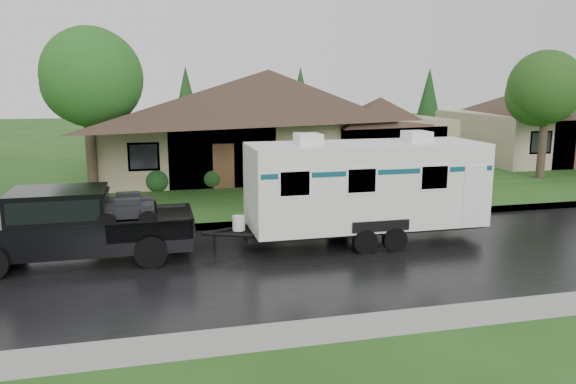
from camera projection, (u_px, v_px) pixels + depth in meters
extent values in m
plane|color=#254B17|center=(299.00, 241.00, 18.16)|extent=(140.00, 140.00, 0.00)
cube|color=black|center=(317.00, 259.00, 16.26)|extent=(140.00, 8.00, 0.01)
cube|color=gray|center=(283.00, 222.00, 20.29)|extent=(140.00, 0.50, 0.15)
cube|color=#254B17|center=(232.00, 170.00, 32.44)|extent=(140.00, 26.00, 0.15)
cube|color=gray|center=(269.00, 144.00, 31.66)|extent=(18.00, 10.00, 3.00)
pyramid|color=#34241C|center=(269.00, 69.00, 30.87)|extent=(19.44, 10.80, 2.60)
cube|color=gray|center=(379.00, 150.00, 30.10)|extent=(5.76, 4.00, 2.70)
cube|color=#B9AC8A|center=(565.00, 135.00, 36.86)|extent=(14.00, 9.00, 3.00)
pyramid|color=#34241C|center=(570.00, 76.00, 36.13)|extent=(15.12, 9.72, 2.30)
cylinder|color=#382B1E|center=(92.00, 160.00, 24.47)|extent=(0.46, 0.46, 3.13)
sphere|color=#2D7225|center=(86.00, 80.00, 23.82)|extent=(4.32, 4.32, 4.32)
cylinder|color=#382B1E|center=(542.00, 152.00, 28.92)|extent=(0.42, 0.42, 2.74)
sphere|color=#2C5C1E|center=(547.00, 93.00, 28.34)|extent=(3.78, 3.78, 3.78)
sphere|color=#143814|center=(157.00, 179.00, 25.88)|extent=(1.00, 1.00, 1.00)
sphere|color=#143814|center=(212.00, 177.00, 26.48)|extent=(1.00, 1.00, 1.00)
sphere|color=#143814|center=(264.00, 175.00, 27.07)|extent=(1.00, 1.00, 1.00)
sphere|color=#143814|center=(314.00, 173.00, 27.67)|extent=(1.00, 1.00, 1.00)
sphere|color=#143814|center=(362.00, 171.00, 28.26)|extent=(1.00, 1.00, 1.00)
sphere|color=#143814|center=(408.00, 169.00, 28.86)|extent=(1.00, 1.00, 1.00)
cube|color=black|center=(77.00, 233.00, 15.90)|extent=(6.35, 2.12, 0.91)
cube|color=black|center=(59.00, 206.00, 15.64)|extent=(2.54, 1.99, 0.95)
cube|color=black|center=(59.00, 204.00, 15.63)|extent=(2.33, 2.03, 0.58)
cube|color=black|center=(150.00, 222.00, 16.33)|extent=(2.33, 2.01, 0.06)
cylinder|color=black|center=(10.00, 241.00, 16.48)|extent=(0.89, 0.34, 0.89)
cylinder|color=black|center=(151.00, 252.00, 15.46)|extent=(0.89, 0.34, 0.89)
cylinder|color=black|center=(150.00, 233.00, 17.43)|extent=(0.89, 0.34, 0.89)
cube|color=white|center=(366.00, 184.00, 17.75)|extent=(7.41, 2.54, 2.59)
cube|color=black|center=(364.00, 228.00, 18.03)|extent=(7.83, 1.27, 0.15)
cube|color=#0C4656|center=(366.00, 166.00, 17.64)|extent=(7.26, 2.56, 0.15)
cube|color=white|center=(308.00, 139.00, 17.02)|extent=(0.74, 0.85, 0.34)
cube|color=white|center=(417.00, 136.00, 17.87)|extent=(0.74, 0.85, 0.34)
cylinder|color=black|center=(365.00, 241.00, 16.74)|extent=(0.74, 0.25, 0.74)
cylinder|color=black|center=(338.00, 222.00, 19.12)|extent=(0.74, 0.25, 0.74)
cylinder|color=black|center=(394.00, 239.00, 16.96)|extent=(0.74, 0.25, 0.74)
cylinder|color=black|center=(364.00, 220.00, 19.34)|extent=(0.74, 0.25, 0.74)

